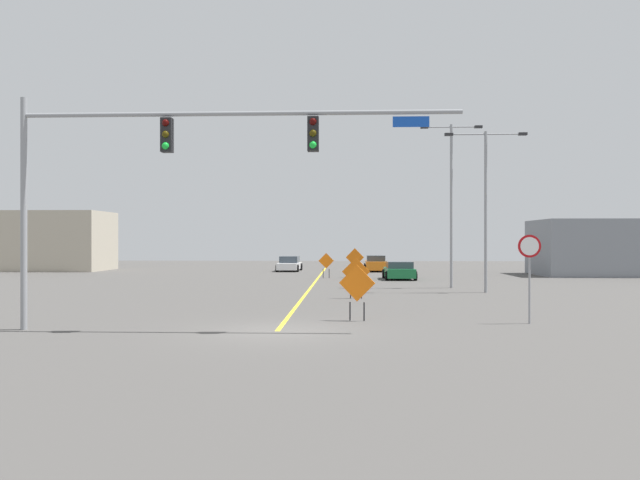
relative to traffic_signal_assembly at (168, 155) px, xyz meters
The scene contains 15 objects.
ground 6.36m from the traffic_signal_assembly, ahead, with size 126.57×126.57×0.00m, color #4C4947.
road_centre_stripe 35.74m from the traffic_signal_assembly, 84.54° to the left, with size 0.16×70.32×0.01m.
traffic_signal_assembly is the anchor object (origin of this frame).
stop_sign 12.21m from the traffic_signal_assembly, 10.38° to the left, with size 0.76×0.07×2.96m.
street_lamp_mid_right 20.94m from the traffic_signal_assembly, 56.64° to the left, with size 3.55×0.24×9.48m.
street_lamp_far_right 19.24m from the traffic_signal_assembly, 48.28° to the left, with size 4.30×0.24×8.52m.
construction_sign_right_shoulder 12.99m from the traffic_signal_assembly, 61.26° to the left, with size 1.34×0.19×1.95m.
construction_sign_left_lane 7.63m from the traffic_signal_assembly, 23.97° to the left, with size 1.25×0.32×1.94m.
construction_sign_median_near 28.18m from the traffic_signal_assembly, 77.47° to the left, with size 1.35×0.29×2.17m.
construction_sign_right_lane 27.12m from the traffic_signal_assembly, 81.51° to the left, with size 1.13×0.23×1.83m.
car_green_far 27.28m from the traffic_signal_assembly, 70.08° to the left, with size 2.22×3.92×1.27m.
car_white_passing 36.94m from the traffic_signal_assembly, 89.49° to the left, with size 2.09×4.41×1.33m.
car_orange_approaching 37.61m from the traffic_signal_assembly, 77.62° to the left, with size 2.01×4.36×1.42m.
roadside_building_east 40.78m from the traffic_signal_assembly, 49.65° to the left, with size 11.71×6.81×4.36m.
roadside_building_west 42.46m from the traffic_signal_assembly, 119.50° to the left, with size 8.75×6.27×5.36m.
Camera 1 is at (2.14, -18.91, 2.79)m, focal length 35.02 mm.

